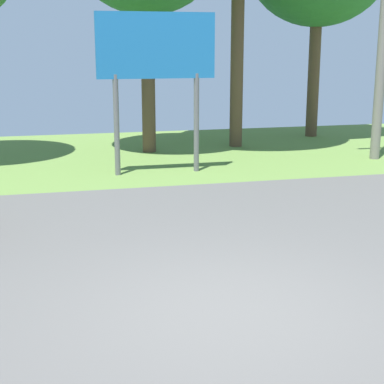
% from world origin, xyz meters
% --- Properties ---
extents(ground_plane, '(40.00, 22.00, 0.20)m').
position_xyz_m(ground_plane, '(0.00, 2.95, -0.05)').
color(ground_plane, '#565451').
extents(utility_pole, '(1.80, 0.24, 6.37)m').
position_xyz_m(utility_pole, '(6.27, 7.75, 3.36)').
color(utility_pole, gray).
rests_on(utility_pole, ground_plane).
extents(roadside_billboard, '(2.60, 0.12, 3.50)m').
position_xyz_m(roadside_billboard, '(0.59, 7.35, 2.55)').
color(roadside_billboard, slate).
rests_on(roadside_billboard, ground_plane).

